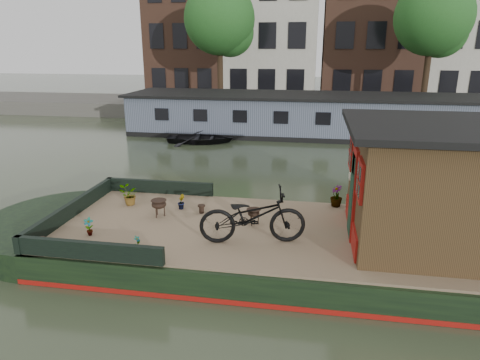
% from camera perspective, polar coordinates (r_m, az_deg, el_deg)
% --- Properties ---
extents(ground, '(120.00, 120.00, 0.00)m').
position_cam_1_polar(ground, '(9.65, 11.58, -10.53)').
color(ground, '#2D3824').
rests_on(ground, ground).
extents(houseboat_hull, '(14.01, 4.02, 0.60)m').
position_cam_1_polar(houseboat_hull, '(9.56, 3.59, -8.64)').
color(houseboat_hull, black).
rests_on(houseboat_hull, ground).
extents(houseboat_deck, '(11.80, 3.80, 0.05)m').
position_cam_1_polar(houseboat_deck, '(9.38, 11.81, -7.15)').
color(houseboat_deck, '#7B634C').
rests_on(houseboat_deck, houseboat_hull).
extents(bow_bulwark, '(3.00, 4.00, 0.35)m').
position_cam_1_polar(bow_bulwark, '(10.37, -17.37, -3.98)').
color(bow_bulwark, black).
rests_on(bow_bulwark, houseboat_deck).
extents(cabin, '(4.00, 3.50, 2.42)m').
position_cam_1_polar(cabin, '(9.31, 25.84, -0.51)').
color(cabin, '#312313').
rests_on(cabin, houseboat_deck).
extents(bicycle, '(2.25, 1.18, 1.12)m').
position_cam_1_polar(bicycle, '(8.60, 1.68, -4.84)').
color(bicycle, black).
rests_on(bicycle, houseboat_deck).
extents(potted_plant_a, '(0.23, 0.18, 0.39)m').
position_cam_1_polar(potted_plant_a, '(9.56, -19.50, -5.89)').
color(potted_plant_a, brown).
rests_on(potted_plant_a, houseboat_deck).
extents(potted_plant_b, '(0.21, 0.24, 0.36)m').
position_cam_1_polar(potted_plant_b, '(10.56, -7.87, -2.89)').
color(potted_plant_b, brown).
rests_on(potted_plant_b, houseboat_deck).
extents(potted_plant_c, '(0.59, 0.58, 0.50)m').
position_cam_1_polar(potted_plant_c, '(11.05, -14.60, -2.00)').
color(potted_plant_c, brown).
rests_on(potted_plant_c, houseboat_deck).
extents(potted_plant_d, '(0.40, 0.40, 0.54)m').
position_cam_1_polar(potted_plant_d, '(10.86, 12.72, -2.09)').
color(potted_plant_d, maroon).
rests_on(potted_plant_d, houseboat_deck).
extents(potted_plant_e, '(0.14, 0.18, 0.30)m').
position_cam_1_polar(potted_plant_e, '(8.66, -13.53, -8.15)').
color(potted_plant_e, maroon).
rests_on(potted_plant_e, houseboat_deck).
extents(brazier_front, '(0.43, 0.43, 0.41)m').
position_cam_1_polar(brazier_front, '(10.17, -10.74, -3.70)').
color(brazier_front, black).
rests_on(brazier_front, houseboat_deck).
extents(brazier_rear, '(0.38, 0.38, 0.36)m').
position_cam_1_polar(brazier_rear, '(9.57, 1.83, -4.91)').
color(brazier_rear, black).
rests_on(brazier_rear, houseboat_deck).
extents(bollard_port, '(0.18, 0.18, 0.20)m').
position_cam_1_polar(bollard_port, '(10.27, -5.16, -3.87)').
color(bollard_port, black).
rests_on(bollard_port, houseboat_deck).
extents(bollard_stbd, '(0.20, 0.20, 0.23)m').
position_cam_1_polar(bollard_stbd, '(9.33, -24.98, -7.70)').
color(bollard_stbd, black).
rests_on(bollard_stbd, houseboat_deck).
extents(dinghy, '(3.43, 2.62, 0.66)m').
position_cam_1_polar(dinghy, '(20.91, -5.28, 5.92)').
color(dinghy, black).
rests_on(dinghy, ground).
extents(far_houseboat, '(20.40, 4.40, 2.11)m').
position_cam_1_polar(far_houseboat, '(22.82, 10.95, 8.27)').
color(far_houseboat, slate).
rests_on(far_houseboat, ground).
extents(quay, '(60.00, 6.00, 0.90)m').
position_cam_1_polar(quay, '(29.33, 10.74, 9.22)').
color(quay, '#47443F').
rests_on(quay, ground).
extents(townhouse_row, '(27.25, 8.00, 16.50)m').
position_cam_1_polar(townhouse_row, '(36.22, 11.62, 22.50)').
color(townhouse_row, brown).
rests_on(townhouse_row, ground).
extents(tree_left, '(4.40, 4.40, 7.40)m').
position_cam_1_polar(tree_left, '(28.28, -2.40, 20.27)').
color(tree_left, '#332316').
rests_on(tree_left, quay).
extents(tree_right, '(4.40, 4.40, 7.40)m').
position_cam_1_polar(tree_right, '(28.43, 24.60, 18.80)').
color(tree_right, '#332316').
rests_on(tree_right, quay).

